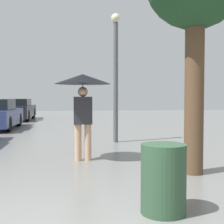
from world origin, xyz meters
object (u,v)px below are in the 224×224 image
Objects in this scene: street_lamp at (116,67)px; pedestrian at (83,89)px; parked_car_farthest at (18,110)px; trash_bin at (163,179)px.

pedestrian is at bearing -112.31° from street_lamp.
parked_car_farthest is at bearing 105.32° from pedestrian.
street_lamp is (4.63, -10.20, 1.68)m from parked_car_farthest.
street_lamp is 6.23m from trash_bin.
pedestrian is at bearing -74.68° from parked_car_farthest.
pedestrian is 0.43× the size of parked_car_farthest.
trash_bin is (0.84, -3.25, -1.15)m from pedestrian.
trash_bin is (4.37, -16.13, -0.21)m from parked_car_farthest.
street_lamp reaches higher than parked_car_farthest.
street_lamp is 4.74× the size of trash_bin.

